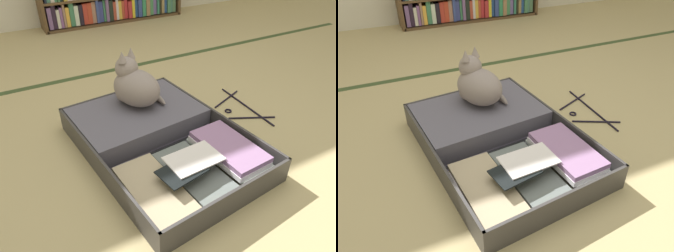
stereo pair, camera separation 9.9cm
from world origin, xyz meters
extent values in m
plane|color=tan|center=(0.00, 0.00, 0.00)|extent=(10.00, 10.00, 0.00)
cube|color=#384A26|center=(0.00, 1.09, 0.00)|extent=(4.80, 0.05, 0.00)
cube|color=brown|center=(0.50, 2.26, 0.01)|extent=(1.43, 0.24, 0.02)
cube|color=slate|center=(-0.17, 2.25, 0.13)|extent=(0.04, 0.21, 0.20)
cube|color=#281B2D|center=(-0.13, 2.25, 0.14)|extent=(0.04, 0.21, 0.22)
cube|color=silver|center=(-0.09, 2.26, 0.12)|extent=(0.03, 0.21, 0.17)
cube|color=#7C5089|center=(-0.07, 2.25, 0.13)|extent=(0.02, 0.21, 0.19)
cube|color=#9D785F|center=(-0.04, 2.26, 0.14)|extent=(0.02, 0.21, 0.21)
cube|color=gold|center=(-0.01, 2.25, 0.12)|extent=(0.03, 0.21, 0.18)
cube|color=#3E7C59|center=(0.04, 2.26, 0.14)|extent=(0.04, 0.21, 0.21)
cube|color=silver|center=(0.08, 2.26, 0.13)|extent=(0.04, 0.21, 0.18)
cube|color=black|center=(0.12, 2.26, 0.13)|extent=(0.04, 0.21, 0.19)
cube|color=#B93629|center=(0.17, 2.26, 0.13)|extent=(0.04, 0.21, 0.19)
cube|color=#BA3C26|center=(0.21, 2.26, 0.13)|extent=(0.04, 0.21, 0.20)
cube|color=#A4735B|center=(0.25, 2.26, 0.14)|extent=(0.04, 0.21, 0.20)
cube|color=#35468A|center=(0.29, 2.25, 0.14)|extent=(0.03, 0.21, 0.22)
cube|color=#384286|center=(0.33, 2.27, 0.13)|extent=(0.04, 0.21, 0.20)
cube|color=#3C8256|center=(0.36, 2.27, 0.14)|extent=(0.02, 0.21, 0.22)
cube|color=slate|center=(0.39, 2.25, 0.14)|extent=(0.03, 0.21, 0.22)
cube|color=black|center=(0.43, 2.25, 0.13)|extent=(0.04, 0.21, 0.20)
cube|color=#B14331|center=(0.47, 2.26, 0.12)|extent=(0.03, 0.21, 0.18)
cube|color=silver|center=(0.50, 2.26, 0.13)|extent=(0.03, 0.21, 0.20)
cube|color=gold|center=(0.53, 2.26, 0.12)|extent=(0.03, 0.21, 0.18)
cube|color=#B14029|center=(0.56, 2.27, 0.12)|extent=(0.03, 0.21, 0.18)
cube|color=#B72D31|center=(0.59, 2.27, 0.14)|extent=(0.03, 0.21, 0.21)
cube|color=#AF2D2F|center=(0.63, 2.25, 0.12)|extent=(0.04, 0.21, 0.17)
cube|color=gold|center=(0.67, 2.25, 0.14)|extent=(0.03, 0.21, 0.20)
cube|color=navy|center=(0.70, 2.27, 0.13)|extent=(0.03, 0.21, 0.20)
cube|color=#314385|center=(0.74, 2.25, 0.13)|extent=(0.04, 0.21, 0.19)
cube|color=#348558|center=(0.79, 2.25, 0.12)|extent=(0.04, 0.21, 0.17)
cube|color=#97714F|center=(0.84, 2.25, 0.13)|extent=(0.04, 0.21, 0.18)
cube|color=#407F51|center=(0.88, 2.26, 0.14)|extent=(0.04, 0.21, 0.22)
cube|color=slate|center=(0.92, 2.27, 0.13)|extent=(0.04, 0.21, 0.20)
cube|color=#337C62|center=(0.96, 2.26, 0.13)|extent=(0.02, 0.21, 0.19)
cube|color=black|center=(0.98, 2.26, 0.13)|extent=(0.02, 0.21, 0.20)
cube|color=olive|center=(1.02, 2.26, 0.13)|extent=(0.03, 0.21, 0.19)
cube|color=#274A86|center=(1.05, 2.26, 0.13)|extent=(0.03, 0.21, 0.18)
cube|color=#437A55|center=(1.09, 2.25, 0.13)|extent=(0.04, 0.21, 0.20)
cube|color=#427564|center=(1.12, 2.26, 0.14)|extent=(0.02, 0.21, 0.21)
cube|color=#4A7351|center=(1.15, 2.26, 0.13)|extent=(0.04, 0.21, 0.18)
cube|color=#393636|center=(-0.08, -0.16, 0.01)|extent=(0.70, 0.53, 0.01)
cube|color=#393636|center=(-0.06, -0.39, 0.06)|extent=(0.65, 0.08, 0.12)
cube|color=#393636|center=(-0.40, -0.19, 0.06)|extent=(0.06, 0.47, 0.12)
cube|color=#393636|center=(0.23, -0.13, 0.06)|extent=(0.06, 0.47, 0.12)
cube|color=#4F485C|center=(-0.08, -0.16, 0.02)|extent=(0.67, 0.51, 0.01)
cube|color=#393636|center=(-0.13, 0.30, 0.01)|extent=(0.70, 0.53, 0.01)
cube|color=#393636|center=(-0.16, 0.53, 0.06)|extent=(0.65, 0.08, 0.12)
cube|color=#393636|center=(-0.45, 0.27, 0.06)|extent=(0.06, 0.47, 0.12)
cube|color=#393636|center=(0.19, 0.34, 0.06)|extent=(0.06, 0.47, 0.12)
cube|color=#4F485C|center=(-0.13, 0.30, 0.02)|extent=(0.67, 0.51, 0.01)
cylinder|color=black|center=(-0.11, 0.07, 0.02)|extent=(0.63, 0.08, 0.02)
cube|color=tan|center=(-0.28, -0.18, 0.03)|extent=(0.23, 0.40, 0.01)
cube|color=silver|center=(-0.28, -0.19, 0.04)|extent=(0.23, 0.38, 0.01)
cube|color=tan|center=(-0.28, -0.19, 0.06)|extent=(0.22, 0.41, 0.02)
cube|color=#1A2D33|center=(-0.08, -0.16, 0.03)|extent=(0.23, 0.36, 0.02)
cube|color=slate|center=(-0.08, -0.16, 0.05)|extent=(0.22, 0.38, 0.01)
cube|color=#29261E|center=(0.11, -0.14, 0.03)|extent=(0.21, 0.37, 0.02)
cube|color=silver|center=(0.12, -0.15, 0.05)|extent=(0.23, 0.42, 0.02)
cube|color=white|center=(0.11, -0.14, 0.07)|extent=(0.21, 0.37, 0.02)
cube|color=#99709E|center=(0.12, -0.14, 0.09)|extent=(0.21, 0.36, 0.02)
cube|color=white|center=(-0.08, -0.15, 0.11)|extent=(0.24, 0.16, 0.01)
cube|color=black|center=(-0.16, -0.19, 0.11)|extent=(0.20, 0.16, 0.01)
cube|color=#595664|center=(-0.13, 0.30, 0.07)|extent=(0.66, 0.50, 0.11)
cylinder|color=black|center=(-0.33, 0.50, 0.06)|extent=(0.02, 0.02, 0.11)
cylinder|color=black|center=(0.02, 0.54, 0.06)|extent=(0.02, 0.02, 0.11)
cube|color=white|center=(-0.16, -0.39, 0.07)|extent=(0.04, 0.01, 0.02)
cube|color=yellow|center=(-0.10, -0.38, 0.08)|extent=(0.04, 0.01, 0.02)
cube|color=white|center=(-0.13, -0.39, 0.04)|extent=(0.03, 0.00, 0.03)
cube|color=#EF3630|center=(-0.24, -0.40, 0.02)|extent=(0.03, 0.00, 0.02)
ellipsoid|color=gray|center=(-0.10, 0.35, 0.22)|extent=(0.29, 0.32, 0.19)
ellipsoid|color=gray|center=(-0.14, 0.42, 0.18)|extent=(0.16, 0.14, 0.10)
sphere|color=gray|center=(-0.13, 0.40, 0.31)|extent=(0.12, 0.12, 0.12)
cone|color=gray|center=(-0.10, 0.41, 0.38)|extent=(0.04, 0.04, 0.05)
cone|color=gray|center=(-0.16, 0.38, 0.38)|extent=(0.04, 0.04, 0.05)
sphere|color=yellow|center=(-0.13, 0.46, 0.32)|extent=(0.02, 0.02, 0.02)
sphere|color=yellow|center=(-0.17, 0.44, 0.32)|extent=(0.02, 0.02, 0.02)
ellipsoid|color=gray|center=(0.01, 0.35, 0.14)|extent=(0.04, 0.20, 0.03)
cylinder|color=black|center=(0.53, 0.21, 0.01)|extent=(0.03, 0.48, 0.01)
cylinder|color=black|center=(0.47, 0.09, 0.01)|extent=(0.24, 0.12, 0.01)
cylinder|color=black|center=(0.48, 0.33, 0.01)|extent=(0.25, 0.11, 0.01)
torus|color=black|center=(0.40, 0.22, 0.01)|extent=(0.04, 0.04, 0.01)
camera|label=1|loc=(-0.67, -1.00, 0.97)|focal=34.17mm
camera|label=2|loc=(-0.58, -1.04, 0.97)|focal=34.17mm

